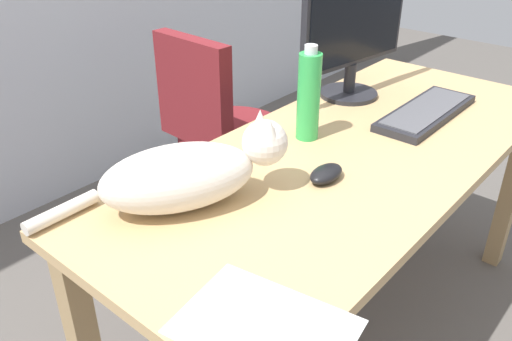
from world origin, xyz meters
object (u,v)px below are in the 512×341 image
at_px(office_chair, 223,156).
at_px(computer_mouse, 326,174).
at_px(keyboard, 426,112).
at_px(water_bottle, 309,96).
at_px(cat, 188,173).
at_px(monitor, 354,31).

xyz_separation_m(office_chair, computer_mouse, (-0.38, -0.74, 0.35)).
height_order(keyboard, water_bottle, water_bottle).
distance_m(cat, water_bottle, 0.47).
xyz_separation_m(office_chair, cat, (-0.68, -0.56, 0.42)).
xyz_separation_m(office_chair, monitor, (0.16, -0.47, 0.56)).
height_order(keyboard, cat, cat).
height_order(office_chair, keyboard, office_chair).
relative_size(office_chair, cat, 1.65).
bearing_deg(cat, keyboard, -13.01).
distance_m(cat, computer_mouse, 0.36).
height_order(monitor, computer_mouse, monitor).
bearing_deg(cat, water_bottle, 0.25).
relative_size(keyboard, water_bottle, 1.59).
bearing_deg(monitor, computer_mouse, -153.46).
bearing_deg(computer_mouse, monitor, 26.54).
bearing_deg(computer_mouse, water_bottle, 47.00).
distance_m(keyboard, computer_mouse, 0.55).
bearing_deg(monitor, water_bottle, -166.92).
height_order(office_chair, computer_mouse, office_chair).
relative_size(office_chair, monitor, 1.88).
relative_size(keyboard, computer_mouse, 4.00).
relative_size(cat, computer_mouse, 4.95).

